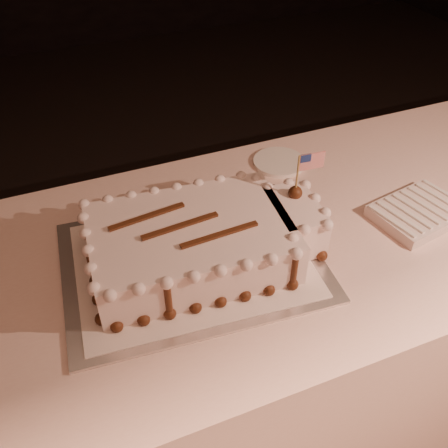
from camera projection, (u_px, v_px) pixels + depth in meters
name	position (u px, v px, depth m)	size (l,w,h in m)	color
banquet_table	(312.00, 313.00, 1.52)	(2.40, 0.80, 0.75)	beige
cake_board	(192.00, 261.00, 1.15)	(0.58, 0.44, 0.01)	silver
doily	(192.00, 260.00, 1.15)	(0.52, 0.40, 0.00)	white
sheet_cake	(204.00, 240.00, 1.12)	(0.57, 0.35, 0.22)	white
napkin_stack	(418.00, 212.00, 1.26)	(0.25, 0.20, 0.04)	silver
side_plate	(279.00, 162.00, 1.45)	(0.15, 0.15, 0.01)	white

